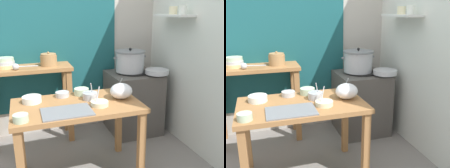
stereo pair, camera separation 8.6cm
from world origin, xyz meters
TOP-DOWN VIEW (x-y plane):
  - wall_back at (0.08, 1.10)m, footprint 4.40×0.12m
  - wall_right at (1.40, 0.20)m, footprint 0.30×3.20m
  - prep_table at (0.07, -0.01)m, footprint 1.10×0.66m
  - back_shelf_table at (-0.30, 0.83)m, footprint 0.96×0.40m
  - stove_block at (0.93, 0.70)m, footprint 0.60×0.61m
  - steamer_pot at (0.89, 0.72)m, footprint 0.42×0.37m
  - clay_pot at (-0.07, 0.83)m, footprint 0.18×0.18m
  - bowl_stack_enamel at (-0.52, 0.86)m, footprint 0.21×0.21m
  - ladle at (-0.41, 0.72)m, footprint 0.26×0.07m
  - serving_tray at (-0.05, -0.18)m, footprint 0.40×0.28m
  - plastic_bag at (0.48, -0.01)m, footprint 0.21×0.19m
  - wide_pan at (1.14, 0.50)m, footprint 0.28×0.28m
  - prep_bowl_0 at (-0.30, 0.15)m, footprint 0.17×0.17m
  - prep_bowl_1 at (0.52, 0.17)m, footprint 0.10×0.10m
  - prep_bowl_2 at (0.16, 0.22)m, footprint 0.14×0.14m
  - prep_bowl_3 at (0.24, -0.13)m, footprint 0.15×0.15m
  - prep_bowl_4 at (-0.40, -0.25)m, footprint 0.11×0.11m
  - prep_bowl_5 at (-0.02, 0.22)m, footprint 0.13×0.13m
  - prep_bowl_6 at (0.21, 0.06)m, footprint 0.14×0.14m

SIDE VIEW (x-z plane):
  - stove_block at x=0.93m, z-range -0.01..0.77m
  - prep_table at x=0.07m, z-range 0.25..0.97m
  - back_shelf_table at x=-0.30m, z-range 0.23..1.13m
  - serving_tray at x=-0.05m, z-range 0.72..0.73m
  - prep_bowl_3 at x=0.24m, z-range 0.66..0.82m
  - prep_bowl_5 at x=-0.02m, z-range 0.72..0.77m
  - prep_bowl_0 at x=-0.30m, z-range 0.72..0.78m
  - prep_bowl_4 at x=-0.40m, z-range 0.72..0.78m
  - prep_bowl_2 at x=0.16m, z-range 0.72..0.78m
  - prep_bowl_1 at x=0.52m, z-range 0.68..0.83m
  - prep_bowl_6 at x=0.21m, z-range 0.67..0.84m
  - plastic_bag at x=0.48m, z-range 0.72..0.86m
  - wide_pan at x=1.14m, z-range 0.78..0.83m
  - steamer_pot at x=0.89m, z-range 0.76..1.06m
  - ladle at x=-0.41m, z-range 0.90..0.97m
  - bowl_stack_enamel at x=-0.52m, z-range 0.90..1.01m
  - clay_pot at x=-0.07m, z-range 0.89..1.05m
  - wall_right at x=1.40m, z-range 0.00..2.60m
  - wall_back at x=0.08m, z-range 0.00..2.60m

